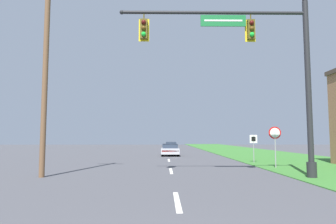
{
  "coord_description": "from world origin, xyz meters",
  "views": [
    {
      "loc": [
        -0.38,
        -2.92,
        1.85
      ],
      "look_at": [
        0.0,
        27.68,
        4.5
      ],
      "focal_mm": 32.0,
      "sensor_mm": 36.0,
      "label": 1
    }
  ],
  "objects_px": {
    "signal_mast": "(264,65)",
    "stop_sign": "(275,138)",
    "far_car": "(171,146)",
    "route_sign_post": "(253,142)",
    "car_ahead": "(170,150)",
    "utility_pole_near": "(45,67)"
  },
  "relations": [
    {
      "from": "car_ahead",
      "to": "route_sign_post",
      "type": "relative_size",
      "value": 2.28
    },
    {
      "from": "signal_mast",
      "to": "utility_pole_near",
      "type": "bearing_deg",
      "value": 177.12
    },
    {
      "from": "car_ahead",
      "to": "far_car",
      "type": "distance_m",
      "value": 15.37
    },
    {
      "from": "signal_mast",
      "to": "car_ahead",
      "type": "xyz_separation_m",
      "value": [
        -4.07,
        17.93,
        -4.68
      ]
    },
    {
      "from": "signal_mast",
      "to": "car_ahead",
      "type": "height_order",
      "value": "signal_mast"
    },
    {
      "from": "far_car",
      "to": "route_sign_post",
      "type": "height_order",
      "value": "route_sign_post"
    },
    {
      "from": "signal_mast",
      "to": "stop_sign",
      "type": "bearing_deg",
      "value": 65.05
    },
    {
      "from": "utility_pole_near",
      "to": "car_ahead",
      "type": "bearing_deg",
      "value": 69.83
    },
    {
      "from": "car_ahead",
      "to": "route_sign_post",
      "type": "bearing_deg",
      "value": -58.24
    },
    {
      "from": "route_sign_post",
      "to": "signal_mast",
      "type": "bearing_deg",
      "value": -102.94
    },
    {
      "from": "far_car",
      "to": "route_sign_post",
      "type": "relative_size",
      "value": 2.27
    },
    {
      "from": "signal_mast",
      "to": "stop_sign",
      "type": "height_order",
      "value": "signal_mast"
    },
    {
      "from": "utility_pole_near",
      "to": "far_car",
      "type": "bearing_deg",
      "value": 78.21
    },
    {
      "from": "utility_pole_near",
      "to": "route_sign_post",
      "type": "bearing_deg",
      "value": 32.07
    },
    {
      "from": "far_car",
      "to": "utility_pole_near",
      "type": "distance_m",
      "value": 33.8
    },
    {
      "from": "stop_sign",
      "to": "route_sign_post",
      "type": "xyz_separation_m",
      "value": [
        -0.25,
        3.66,
        -0.34
      ]
    },
    {
      "from": "far_car",
      "to": "stop_sign",
      "type": "xyz_separation_m",
      "value": [
        5.77,
        -28.68,
        1.26
      ]
    },
    {
      "from": "signal_mast",
      "to": "far_car",
      "type": "distance_m",
      "value": 33.81
    },
    {
      "from": "car_ahead",
      "to": "far_car",
      "type": "height_order",
      "value": "same"
    },
    {
      "from": "car_ahead",
      "to": "route_sign_post",
      "type": "distance_m",
      "value": 11.39
    },
    {
      "from": "stop_sign",
      "to": "utility_pole_near",
      "type": "distance_m",
      "value": 13.7
    },
    {
      "from": "far_car",
      "to": "stop_sign",
      "type": "bearing_deg",
      "value": -78.62
    }
  ]
}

